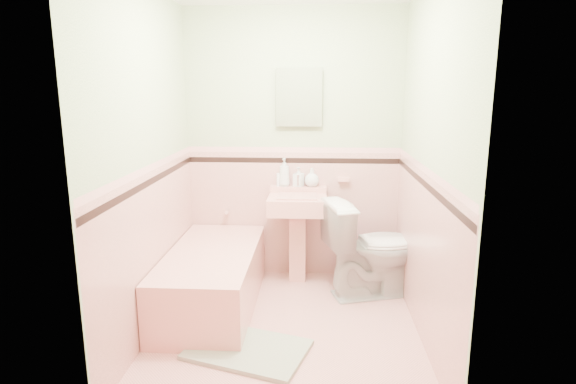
# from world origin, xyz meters

# --- Properties ---
(floor) EXTENTS (2.20, 2.20, 0.00)m
(floor) POSITION_xyz_m (0.00, 0.00, 0.00)
(floor) COLOR #E7A197
(floor) RESTS_ON ground
(wall_back) EXTENTS (2.50, 0.00, 2.50)m
(wall_back) POSITION_xyz_m (0.00, 1.10, 1.25)
(wall_back) COLOR beige
(wall_back) RESTS_ON ground
(wall_front) EXTENTS (2.50, 0.00, 2.50)m
(wall_front) POSITION_xyz_m (0.00, -1.10, 1.25)
(wall_front) COLOR beige
(wall_front) RESTS_ON ground
(wall_left) EXTENTS (0.00, 2.50, 2.50)m
(wall_left) POSITION_xyz_m (-1.00, 0.00, 1.25)
(wall_left) COLOR beige
(wall_left) RESTS_ON ground
(wall_right) EXTENTS (0.00, 2.50, 2.50)m
(wall_right) POSITION_xyz_m (1.00, 0.00, 1.25)
(wall_right) COLOR beige
(wall_right) RESTS_ON ground
(wainscot_back) EXTENTS (2.00, 0.00, 2.00)m
(wainscot_back) POSITION_xyz_m (0.00, 1.09, 0.60)
(wainscot_back) COLOR #EAA69D
(wainscot_back) RESTS_ON ground
(wainscot_front) EXTENTS (2.00, 0.00, 2.00)m
(wainscot_front) POSITION_xyz_m (0.00, -1.09, 0.60)
(wainscot_front) COLOR #EAA69D
(wainscot_front) RESTS_ON ground
(wainscot_left) EXTENTS (0.00, 2.20, 2.20)m
(wainscot_left) POSITION_xyz_m (-0.99, 0.00, 0.60)
(wainscot_left) COLOR #EAA69D
(wainscot_left) RESTS_ON ground
(wainscot_right) EXTENTS (0.00, 2.20, 2.20)m
(wainscot_right) POSITION_xyz_m (0.99, 0.00, 0.60)
(wainscot_right) COLOR #EAA69D
(wainscot_right) RESTS_ON ground
(accent_back) EXTENTS (2.00, 0.00, 2.00)m
(accent_back) POSITION_xyz_m (0.00, 1.08, 1.12)
(accent_back) COLOR black
(accent_back) RESTS_ON ground
(accent_front) EXTENTS (2.00, 0.00, 2.00)m
(accent_front) POSITION_xyz_m (0.00, -1.08, 1.12)
(accent_front) COLOR black
(accent_front) RESTS_ON ground
(accent_left) EXTENTS (0.00, 2.20, 2.20)m
(accent_left) POSITION_xyz_m (-0.98, 0.00, 1.12)
(accent_left) COLOR black
(accent_left) RESTS_ON ground
(accent_right) EXTENTS (0.00, 2.20, 2.20)m
(accent_right) POSITION_xyz_m (0.98, 0.00, 1.12)
(accent_right) COLOR black
(accent_right) RESTS_ON ground
(cap_back) EXTENTS (2.00, 0.00, 2.00)m
(cap_back) POSITION_xyz_m (0.00, 1.08, 1.22)
(cap_back) COLOR #E7A3A0
(cap_back) RESTS_ON ground
(cap_front) EXTENTS (2.00, 0.00, 2.00)m
(cap_front) POSITION_xyz_m (0.00, -1.08, 1.22)
(cap_front) COLOR #E7A3A0
(cap_front) RESTS_ON ground
(cap_left) EXTENTS (0.00, 2.20, 2.20)m
(cap_left) POSITION_xyz_m (-0.98, 0.00, 1.22)
(cap_left) COLOR #E7A3A0
(cap_left) RESTS_ON ground
(cap_right) EXTENTS (0.00, 2.20, 2.20)m
(cap_right) POSITION_xyz_m (0.98, 0.00, 1.22)
(cap_right) COLOR #E7A3A0
(cap_right) RESTS_ON ground
(bathtub) EXTENTS (0.70, 1.50, 0.45)m
(bathtub) POSITION_xyz_m (-0.63, 0.33, 0.23)
(bathtub) COLOR #E2958A
(bathtub) RESTS_ON floor
(tub_faucet) EXTENTS (0.04, 0.12, 0.04)m
(tub_faucet) POSITION_xyz_m (-0.63, 1.05, 0.63)
(tub_faucet) COLOR silver
(tub_faucet) RESTS_ON wall_back
(sink) EXTENTS (0.53, 0.48, 0.83)m
(sink) POSITION_xyz_m (0.05, 0.86, 0.41)
(sink) COLOR #E2958A
(sink) RESTS_ON floor
(sink_faucet) EXTENTS (0.02, 0.02, 0.10)m
(sink_faucet) POSITION_xyz_m (0.05, 1.00, 0.95)
(sink_faucet) COLOR silver
(sink_faucet) RESTS_ON sink
(medicine_cabinet) EXTENTS (0.37, 0.04, 0.46)m
(medicine_cabinet) POSITION_xyz_m (0.05, 1.07, 1.70)
(medicine_cabinet) COLOR white
(medicine_cabinet) RESTS_ON wall_back
(soap_dish) EXTENTS (0.11, 0.06, 0.04)m
(soap_dish) POSITION_xyz_m (0.47, 1.06, 0.95)
(soap_dish) COLOR #E2958A
(soap_dish) RESTS_ON wall_back
(soap_bottle_left) EXTENTS (0.12, 0.12, 0.26)m
(soap_bottle_left) POSITION_xyz_m (-0.08, 1.04, 1.01)
(soap_bottle_left) COLOR #B2B2B2
(soap_bottle_left) RESTS_ON sink
(soap_bottle_mid) EXTENTS (0.11, 0.11, 0.18)m
(soap_bottle_mid) POSITION_xyz_m (0.05, 1.04, 0.97)
(soap_bottle_mid) COLOR #B2B2B2
(soap_bottle_mid) RESTS_ON sink
(soap_bottle_right) EXTENTS (0.14, 0.14, 0.17)m
(soap_bottle_right) POSITION_xyz_m (0.18, 1.04, 0.97)
(soap_bottle_right) COLOR #B2B2B2
(soap_bottle_right) RESTS_ON sink
(tube) EXTENTS (0.04, 0.04, 0.12)m
(tube) POSITION_xyz_m (-0.14, 1.04, 0.94)
(tube) COLOR white
(tube) RESTS_ON sink
(toilet) EXTENTS (0.94, 0.70, 0.86)m
(toilet) POSITION_xyz_m (0.72, 0.64, 0.43)
(toilet) COLOR white
(toilet) RESTS_ON floor
(bucket) EXTENTS (0.29, 0.29, 0.25)m
(bucket) POSITION_xyz_m (0.55, 0.99, 0.13)
(bucket) COLOR #0504AD
(bucket) RESTS_ON floor
(bath_mat) EXTENTS (0.91, 0.74, 0.03)m
(bath_mat) POSITION_xyz_m (-0.24, -0.37, 0.02)
(bath_mat) COLOR gray
(bath_mat) RESTS_ON floor
(shoe) EXTENTS (0.16, 0.08, 0.06)m
(shoe) POSITION_xyz_m (-0.38, -0.34, 0.06)
(shoe) COLOR #BF1E59
(shoe) RESTS_ON bath_mat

